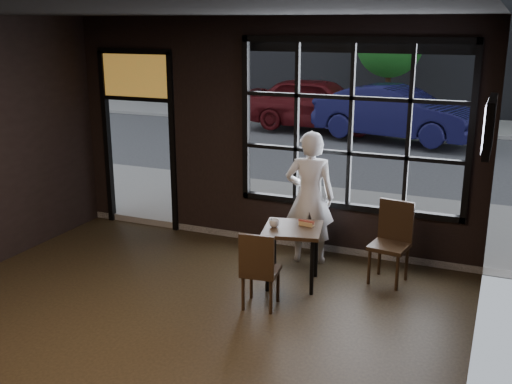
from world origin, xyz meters
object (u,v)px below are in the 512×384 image
at_px(cafe_table, 292,256).
at_px(man, 310,197).
at_px(chair_near, 261,268).
at_px(navy_car, 396,113).

bearing_deg(cafe_table, man, 81.46).
xyz_separation_m(cafe_table, man, (-0.05, 0.79, 0.52)).
distance_m(cafe_table, chair_near, 0.72).
bearing_deg(chair_near, man, -99.71).
xyz_separation_m(cafe_table, navy_car, (-0.50, 9.57, 0.44)).
distance_m(man, navy_car, 8.79).
bearing_deg(navy_car, man, -165.57).
bearing_deg(chair_near, navy_car, -94.75).
bearing_deg(cafe_table, navy_car, 80.88).
bearing_deg(man, chair_near, 72.85).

